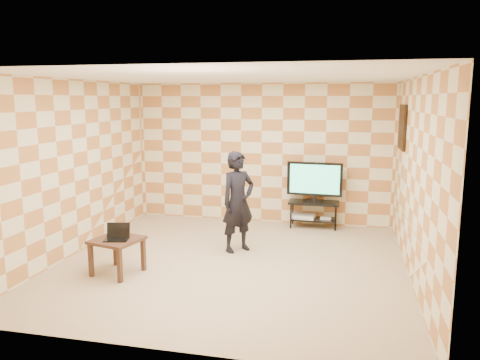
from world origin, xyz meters
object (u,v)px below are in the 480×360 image
side_table (117,245)px  tv_stand (314,209)px  tv (315,180)px  person (238,202)px

side_table → tv_stand: bearing=50.2°
tv_stand → tv: size_ratio=0.91×
person → tv_stand: bearing=9.9°
tv → person: bearing=-123.4°
tv_stand → person: 2.02m
tv → person: 1.97m
tv → person: person is taller
tv_stand → tv: bearing=-86.5°
tv → side_table: bearing=-129.9°
tv → side_table: tv is taller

